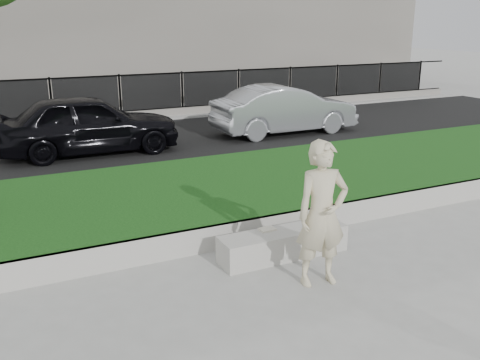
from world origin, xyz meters
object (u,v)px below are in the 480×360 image
stone_bench (283,244)px  man (322,214)px  car_dark (89,124)px  car_silver (285,109)px  book (267,229)px

stone_bench → man: (0.02, -0.91, 0.77)m
stone_bench → car_dark: (-1.35, 7.51, 0.61)m
car_silver → book: bearing=147.9°
stone_bench → book: size_ratio=8.58×
book → car_silver: 8.71m
stone_bench → man: 1.19m
book → car_dark: (-1.15, 7.37, 0.39)m
car_dark → car_silver: bearing=-88.6°
stone_bench → car_silver: bearing=59.5°
stone_bench → car_silver: size_ratio=0.45×
car_dark → book: bearing=-169.7°
book → car_dark: car_dark is taller
man → car_silver: bearing=70.2°
car_silver → car_dark: bearing=90.1°
stone_bench → car_silver: (4.43, 7.51, 0.56)m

